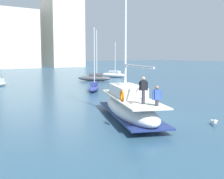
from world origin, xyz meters
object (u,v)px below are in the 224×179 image
moored_catamaran (94,87)px  moored_cutter_left (95,77)px  seagull (215,121)px  main_sailboat (129,105)px  moored_cutter_right (113,74)px

moored_catamaran → moored_cutter_left: (7.77, 11.96, 0.09)m
moored_cutter_left → seagull: size_ratio=8.56×
main_sailboat → moored_cutter_right: bearing=55.1°
moored_cutter_right → moored_cutter_left: bearing=-147.6°
moored_cutter_left → seagull: bearing=-109.8°
moored_catamaran → moored_cutter_right: size_ratio=1.09×
moored_cutter_left → moored_catamaran: bearing=-123.0°
main_sailboat → moored_catamaran: size_ratio=1.71×
seagull → moored_catamaran: bearing=80.2°
main_sailboat → seagull: 5.46m
moored_cutter_left → moored_cutter_right: 8.83m
moored_cutter_right → seagull: moored_cutter_right is taller
moored_catamaran → moored_cutter_right: moored_catamaran is taller
moored_cutter_left → seagull: moored_cutter_left is taller
seagull → main_sailboat: bearing=123.5°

